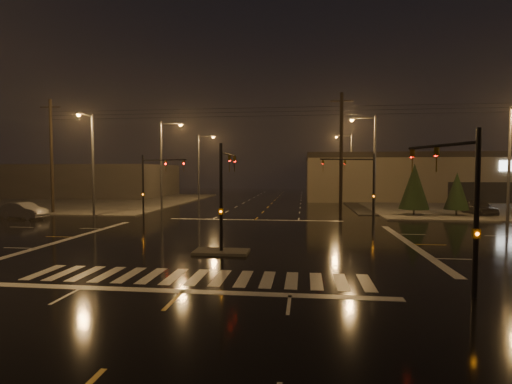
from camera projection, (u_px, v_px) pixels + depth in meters
ground at (234, 241)px, 25.80m from camera, size 140.00×140.00×0.00m
sidewalk_ne at (501, 205)px, 51.94m from camera, size 36.00×36.00×0.12m
sidewalk_nw at (70, 201)px, 59.15m from camera, size 36.00×36.00×0.12m
median_island at (221, 252)px, 21.84m from camera, size 3.00×1.60×0.15m
crosswalk at (197, 277)px, 16.88m from camera, size 15.00×2.60×0.01m
stop_bar_near at (183, 291)px, 14.90m from camera, size 16.00×0.50×0.01m
stop_bar_far at (255, 220)px, 36.71m from camera, size 16.00×0.50×0.01m
retail_building at (487, 175)px, 66.99m from camera, size 60.20×28.30×7.20m
commercial_block at (83, 181)px, 71.50m from camera, size 30.00×18.00×5.60m
signal_mast_median at (224, 184)px, 22.56m from camera, size 0.25×4.59×6.00m
signal_mast_ne at (363, 179)px, 34.51m from camera, size 4.84×1.86×6.00m
signal_mast_nw at (152, 179)px, 36.80m from camera, size 4.84×1.86×6.00m
signal_mast_se at (461, 192)px, 14.71m from camera, size 1.55×3.87×6.00m
streetlight_1 at (164, 159)px, 44.69m from camera, size 2.77×0.32×10.00m
streetlight_2 at (201, 162)px, 60.55m from camera, size 2.77×0.32×10.00m
streetlight_3 at (372, 158)px, 40.02m from camera, size 2.77×0.32×10.00m
streetlight_4 at (349, 162)px, 59.85m from camera, size 2.77×0.32×10.00m
streetlight_5 at (91, 158)px, 38.51m from camera, size 0.32×2.77×10.00m
streetlight_6 at (511, 156)px, 33.94m from camera, size 0.32×2.77×10.00m
utility_pole_0 at (51, 156)px, 42.01m from camera, size 2.20×0.32×12.00m
utility_pole_1 at (341, 154)px, 38.40m from camera, size 2.20×0.32×12.00m
conifer_0 at (414, 186)px, 39.88m from camera, size 2.92×2.92×5.27m
conifer_1 at (457, 191)px, 39.36m from camera, size 2.35×2.35×4.37m
car_parked at (479, 207)px, 40.81m from camera, size 2.47×4.97×1.63m
car_crossing at (24, 211)px, 37.67m from camera, size 4.93×2.62×1.55m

